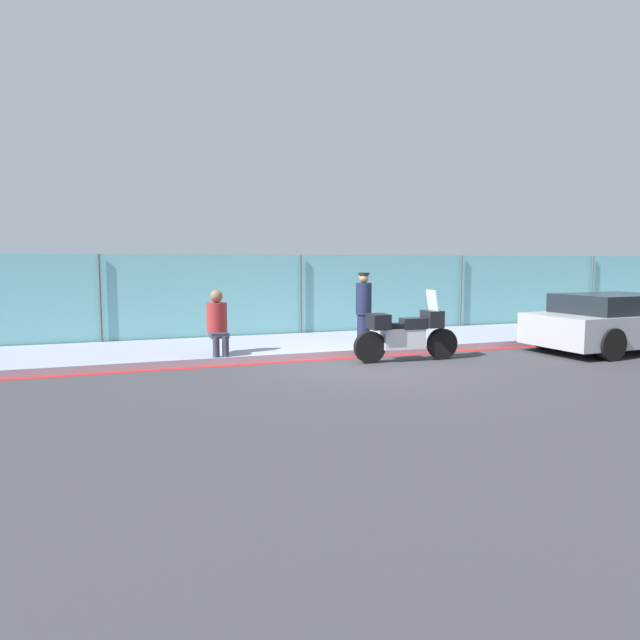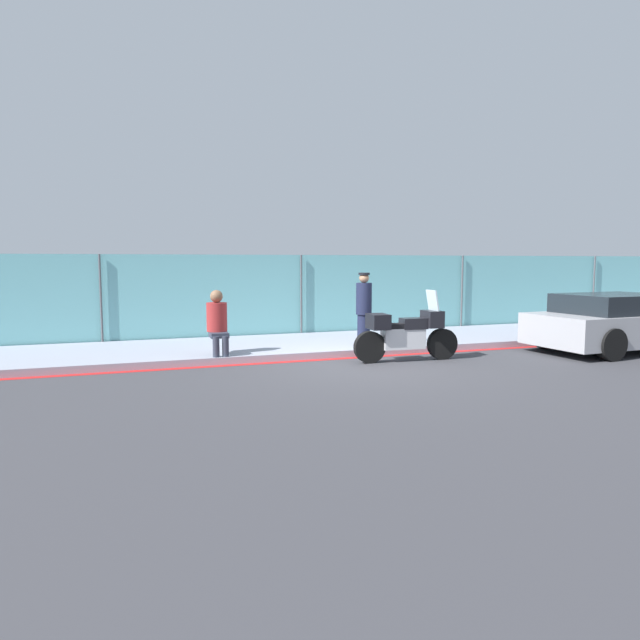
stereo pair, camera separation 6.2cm
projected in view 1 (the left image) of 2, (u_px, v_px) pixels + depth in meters
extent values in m
plane|color=#38383D|center=(366.00, 365.00, 11.04)|extent=(120.00, 120.00, 0.00)
cube|color=#8E93A3|center=(321.00, 344.00, 13.41)|extent=(36.11, 3.16, 0.15)
cube|color=red|center=(349.00, 358.00, 11.86)|extent=(36.11, 0.18, 0.01)
cube|color=#6BB2B7|center=(299.00, 297.00, 14.87)|extent=(34.31, 0.08, 2.17)
cylinder|color=#4C4C51|center=(100.00, 301.00, 13.12)|extent=(0.05, 0.05, 2.17)
cylinder|color=#4C4C51|center=(301.00, 297.00, 14.78)|extent=(0.05, 0.05, 2.17)
cylinder|color=#4C4C51|center=(461.00, 293.00, 16.43)|extent=(0.05, 0.05, 2.17)
cylinder|color=#4C4C51|center=(592.00, 291.00, 18.08)|extent=(0.05, 0.05, 2.17)
cylinder|color=black|center=(442.00, 344.00, 11.71)|extent=(0.64, 0.18, 0.64)
cylinder|color=black|center=(370.00, 347.00, 11.26)|extent=(0.64, 0.18, 0.64)
cube|color=silver|center=(403.00, 338.00, 11.45)|extent=(0.89, 0.33, 0.42)
cube|color=black|center=(413.00, 323.00, 11.48)|extent=(0.54, 0.34, 0.22)
cube|color=black|center=(399.00, 326.00, 11.40)|extent=(0.62, 0.32, 0.10)
cube|color=black|center=(432.00, 319.00, 11.59)|extent=(0.35, 0.50, 0.34)
cube|color=silver|center=(432.00, 300.00, 11.55)|extent=(0.13, 0.43, 0.42)
cube|color=black|center=(378.00, 322.00, 11.26)|extent=(0.39, 0.53, 0.30)
cylinder|color=#191E38|center=(363.00, 330.00, 12.63)|extent=(0.29, 0.29, 0.70)
cylinder|color=#191E38|center=(364.00, 299.00, 12.55)|extent=(0.35, 0.35, 0.70)
sphere|color=#A37556|center=(364.00, 278.00, 12.51)|extent=(0.22, 0.22, 0.22)
cylinder|color=black|center=(364.00, 274.00, 12.50)|extent=(0.25, 0.25, 0.05)
cylinder|color=#2D3342|center=(216.00, 347.00, 11.09)|extent=(0.13, 0.13, 0.41)
cylinder|color=#2D3342|center=(226.00, 346.00, 11.15)|extent=(0.13, 0.13, 0.41)
cube|color=#2D3342|center=(219.00, 335.00, 11.29)|extent=(0.35, 0.41, 0.10)
cylinder|color=maroon|center=(217.00, 317.00, 11.45)|extent=(0.41, 0.41, 0.58)
sphere|color=brown|center=(216.00, 296.00, 11.40)|extent=(0.25, 0.25, 0.25)
cube|color=#9E9EA3|center=(618.00, 328.00, 12.80)|extent=(4.17, 2.07, 0.68)
cube|color=black|center=(613.00, 303.00, 12.67)|extent=(2.32, 1.75, 0.42)
cylinder|color=black|center=(623.00, 329.00, 14.13)|extent=(0.68, 0.25, 0.67)
cylinder|color=black|center=(545.00, 334.00, 13.15)|extent=(0.68, 0.25, 0.67)
cylinder|color=black|center=(611.00, 344.00, 11.52)|extent=(0.68, 0.25, 0.67)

